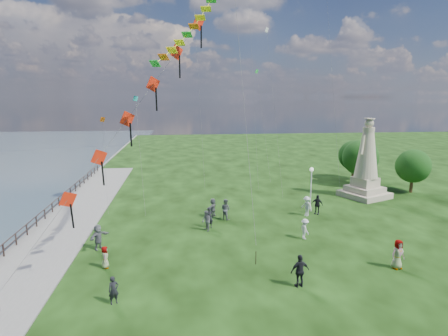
{
  "coord_description": "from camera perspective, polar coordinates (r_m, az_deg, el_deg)",
  "views": [
    {
      "loc": [
        -4.25,
        -19.43,
        10.74
      ],
      "look_at": [
        -1.0,
        8.0,
        5.5
      ],
      "focal_mm": 30.0,
      "sensor_mm": 36.0,
      "label": 1
    }
  ],
  "objects": [
    {
      "name": "person_4",
      "position": [
        26.69,
        24.96,
        -11.82
      ],
      "size": [
        1.03,
        0.75,
        1.91
      ],
      "primitive_type": "imported",
      "rotation": [
        0.0,
        0.0,
        0.2
      ],
      "color": "#595960",
      "rests_on": "ground"
    },
    {
      "name": "small_kites",
      "position": [
        43.98,
        0.94,
        16.87
      ],
      "size": [
        25.22,
        17.08,
        29.99
      ],
      "color": "#1CA6AB",
      "rests_on": "ground"
    },
    {
      "name": "person_0",
      "position": [
        21.47,
        -16.47,
        -17.43
      ],
      "size": [
        0.66,
        0.56,
        1.52
      ],
      "primitive_type": "imported",
      "rotation": [
        0.0,
        0.0,
        0.44
      ],
      "color": "black",
      "rests_on": "ground"
    },
    {
      "name": "statue",
      "position": [
        43.13,
        20.83,
        0.01
      ],
      "size": [
        5.54,
        5.54,
        8.56
      ],
      "rotation": [
        0.0,
        0.0,
        0.41
      ],
      "color": "tan",
      "rests_on": "ground"
    },
    {
      "name": "person_5",
      "position": [
        28.59,
        -18.62,
        -9.92
      ],
      "size": [
        1.58,
        1.83,
        1.85
      ],
      "primitive_type": "imported",
      "rotation": [
        0.0,
        0.0,
        0.97
      ],
      "color": "#595960",
      "rests_on": "ground"
    },
    {
      "name": "person_9",
      "position": [
        36.0,
        14.01,
        -5.42
      ],
      "size": [
        1.19,
        1.11,
        1.84
      ],
      "primitive_type": "imported",
      "rotation": [
        0.0,
        0.0,
        -0.68
      ],
      "color": "black",
      "rests_on": "ground"
    },
    {
      "name": "person_7",
      "position": [
        33.44,
        0.24,
        -6.3
      ],
      "size": [
        1.04,
        1.05,
        1.88
      ],
      "primitive_type": "imported",
      "rotation": [
        0.0,
        0.0,
        2.33
      ],
      "color": "#595960",
      "rests_on": "ground"
    },
    {
      "name": "red_kite_train",
      "position": [
        24.18,
        -12.94,
        9.01
      ],
      "size": [
        11.17,
        9.35,
        16.34
      ],
      "color": "black",
      "rests_on": "ground"
    },
    {
      "name": "person_11",
      "position": [
        34.21,
        -1.72,
        -6.04
      ],
      "size": [
        1.42,
        1.73,
        1.73
      ],
      "primitive_type": "imported",
      "rotation": [
        0.0,
        0.0,
        4.17
      ],
      "color": "#595960",
      "rests_on": "ground"
    },
    {
      "name": "person_3",
      "position": [
        22.58,
        11.51,
        -15.12
      ],
      "size": [
        1.23,
        0.78,
        1.95
      ],
      "primitive_type": "imported",
      "rotation": [
        0.0,
        0.0,
        3.32
      ],
      "color": "black",
      "rests_on": "ground"
    },
    {
      "name": "person_10",
      "position": [
        25.61,
        -17.68,
        -12.83
      ],
      "size": [
        0.54,
        0.77,
        1.44
      ],
      "primitive_type": "imported",
      "rotation": [
        0.0,
        0.0,
        1.73
      ],
      "color": "#595960",
      "rests_on": "ground"
    },
    {
      "name": "person_2",
      "position": [
        29.72,
        12.22,
        -9.06
      ],
      "size": [
        0.67,
        1.09,
        1.59
      ],
      "primitive_type": "imported",
      "rotation": [
        0.0,
        0.0,
        1.72
      ],
      "color": "silver",
      "rests_on": "ground"
    },
    {
      "name": "tree_row",
      "position": [
        49.2,
        21.57,
        1.29
      ],
      "size": [
        8.43,
        11.23,
        5.68
      ],
      "color": "#382314",
      "rests_on": "ground"
    },
    {
      "name": "person_1",
      "position": [
        30.7,
        -2.7,
        -8.07
      ],
      "size": [
        0.77,
        0.95,
        1.7
      ],
      "primitive_type": "imported",
      "rotation": [
        0.0,
        0.0,
        -1.21
      ],
      "color": "#595960",
      "rests_on": "ground"
    },
    {
      "name": "waterfront",
      "position": [
        32.33,
        -26.6,
        -9.97
      ],
      "size": [
        200.0,
        200.0,
        1.51
      ],
      "color": "#364751",
      "rests_on": "ground"
    },
    {
      "name": "lamppost",
      "position": [
        36.89,
        13.16,
        -1.69
      ],
      "size": [
        0.38,
        0.38,
        4.13
      ],
      "color": "silver",
      "rests_on": "ground"
    },
    {
      "name": "person_8",
      "position": [
        35.24,
        12.48,
        -5.69
      ],
      "size": [
        1.13,
        1.34,
        1.85
      ],
      "primitive_type": "imported",
      "rotation": [
        0.0,
        0.0,
        -1.05
      ],
      "color": "silver",
      "rests_on": "ground"
    },
    {
      "name": "person_6",
      "position": [
        31.45,
        -2.23,
        -7.56
      ],
      "size": [
        0.68,
        0.5,
        1.73
      ],
      "primitive_type": "imported",
      "rotation": [
        0.0,
        0.0,
        -0.14
      ],
      "color": "black",
      "rests_on": "ground"
    }
  ]
}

